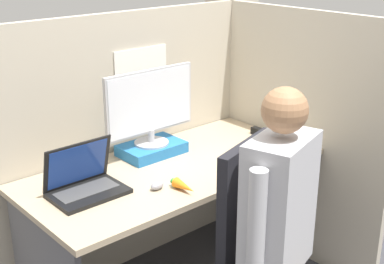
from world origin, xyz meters
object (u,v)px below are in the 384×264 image
object	(u,v)px
carrot_toy	(184,187)
person	(285,229)
monitor	(150,105)
laptop	(85,184)
office_chair	(261,262)
stapler	(261,132)
paper_box	(152,149)

from	to	relation	value
carrot_toy	person	bearing A→B (deg)	-85.28
monitor	carrot_toy	xyz separation A→B (m)	(-0.17, -0.47, -0.26)
monitor	laptop	distance (m)	0.60
monitor	person	size ratio (longest dim) A/B	0.42
person	laptop	bearing A→B (deg)	115.25
carrot_toy	office_chair	size ratio (longest dim) A/B	0.15
office_chair	stapler	bearing A→B (deg)	42.22
monitor	person	bearing A→B (deg)	-96.64
paper_box	monitor	distance (m)	0.25
monitor	office_chair	size ratio (longest dim) A/B	0.54
carrot_toy	person	xyz separation A→B (m)	(0.05, -0.57, 0.00)
laptop	office_chair	xyz separation A→B (m)	(0.45, -0.70, -0.27)
laptop	person	size ratio (longest dim) A/B	0.25
paper_box	person	xyz separation A→B (m)	(-0.12, -1.04, -0.00)
stapler	carrot_toy	size ratio (longest dim) A/B	0.88
paper_box	laptop	distance (m)	0.56
laptop	office_chair	world-z (taller)	office_chair
stapler	person	bearing A→B (deg)	-133.55
paper_box	monitor	world-z (taller)	monitor
person	paper_box	bearing A→B (deg)	83.34
laptop	carrot_toy	bearing A→B (deg)	-39.07
stapler	monitor	bearing A→B (deg)	162.57
carrot_toy	laptop	bearing A→B (deg)	140.93
monitor	stapler	bearing A→B (deg)	-17.43
laptop	carrot_toy	xyz separation A→B (m)	(0.36, -0.29, -0.02)
laptop	carrot_toy	size ratio (longest dim) A/B	2.21
office_chair	laptop	bearing A→B (deg)	122.60
monitor	stapler	world-z (taller)	monitor
monitor	office_chair	distance (m)	1.02
paper_box	laptop	bearing A→B (deg)	-161.06
person	stapler	bearing A→B (deg)	46.45
person	office_chair	bearing A→B (deg)	73.84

